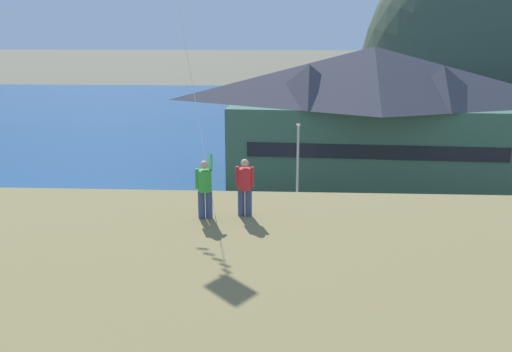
# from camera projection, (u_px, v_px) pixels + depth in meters

# --- Properties ---
(ground_plane) EXTENTS (600.00, 600.00, 0.00)m
(ground_plane) POSITION_uv_depth(u_px,v_px,m) (230.00, 308.00, 26.19)
(ground_plane) COLOR #66604C
(parking_lot_pad) EXTENTS (40.00, 20.00, 0.10)m
(parking_lot_pad) POSITION_uv_depth(u_px,v_px,m) (239.00, 264.00, 31.00)
(parking_lot_pad) COLOR slate
(parking_lot_pad) RESTS_ON ground
(bay_water) EXTENTS (360.00, 84.00, 0.03)m
(bay_water) POSITION_uv_depth(u_px,v_px,m) (269.00, 114.00, 84.02)
(bay_water) COLOR navy
(bay_water) RESTS_ON ground
(harbor_lodge) EXTENTS (25.00, 12.45, 11.38)m
(harbor_lodge) POSITION_uv_depth(u_px,v_px,m) (371.00, 112.00, 45.87)
(harbor_lodge) COLOR #38604C
(harbor_lodge) RESTS_ON ground
(wharf_dock) EXTENTS (3.20, 15.90, 0.70)m
(wharf_dock) POSITION_uv_depth(u_px,v_px,m) (279.00, 144.00, 61.37)
(wharf_dock) COLOR #70604C
(wharf_dock) RESTS_ON ground
(moored_boat_wharfside) EXTENTS (2.39, 6.22, 2.16)m
(moored_boat_wharfside) POSITION_uv_depth(u_px,v_px,m) (248.00, 146.00, 58.56)
(moored_boat_wharfside) COLOR #23564C
(moored_boat_wharfside) RESTS_ON ground
(parked_car_back_row_left) EXTENTS (4.21, 2.07, 1.82)m
(parked_car_back_row_left) POSITION_uv_depth(u_px,v_px,m) (423.00, 247.00, 30.66)
(parked_car_back_row_left) COLOR #B28923
(parked_car_back_row_left) RESTS_ON parking_lot_pad
(parked_car_front_row_end) EXTENTS (4.32, 2.30, 1.82)m
(parked_car_front_row_end) POSITION_uv_depth(u_px,v_px,m) (367.00, 297.00, 25.00)
(parked_car_front_row_end) COLOR #236633
(parked_car_front_row_end) RESTS_ON parking_lot_pad
(parked_car_front_row_silver) EXTENTS (4.36, 2.37, 1.82)m
(parked_car_front_row_silver) POSITION_uv_depth(u_px,v_px,m) (282.00, 235.00, 32.46)
(parked_car_front_row_silver) COLOR silver
(parked_car_front_row_silver) RESTS_ON parking_lot_pad
(parked_car_mid_row_center) EXTENTS (4.34, 2.34, 1.82)m
(parked_car_mid_row_center) POSITION_uv_depth(u_px,v_px,m) (202.00, 242.00, 31.43)
(parked_car_mid_row_center) COLOR #9EA3A8
(parked_car_mid_row_center) RESTS_ON parking_lot_pad
(parked_car_front_row_red) EXTENTS (4.30, 2.25, 1.82)m
(parked_car_front_row_red) POSITION_uv_depth(u_px,v_px,m) (150.00, 280.00, 26.70)
(parked_car_front_row_red) COLOR red
(parked_car_front_row_red) RESTS_ON parking_lot_pad
(parked_car_corner_spot) EXTENTS (4.23, 2.11, 1.82)m
(parked_car_corner_spot) POSITION_uv_depth(u_px,v_px,m) (32.00, 287.00, 25.99)
(parked_car_corner_spot) COLOR silver
(parked_car_corner_spot) RESTS_ON parking_lot_pad
(parked_car_mid_row_near) EXTENTS (4.23, 2.10, 1.82)m
(parked_car_mid_row_near) POSITION_uv_depth(u_px,v_px,m) (110.00, 232.00, 32.92)
(parked_car_mid_row_near) COLOR #236633
(parked_car_mid_row_near) RESTS_ON parking_lot_pad
(parking_light_pole) EXTENTS (0.24, 0.78, 6.89)m
(parking_light_pole) POSITION_uv_depth(u_px,v_px,m) (297.00, 170.00, 35.13)
(parking_light_pole) COLOR #ADADB2
(parking_light_pole) RESTS_ON parking_lot_pad
(person_kite_flyer) EXTENTS (0.52, 0.68, 1.86)m
(person_kite_flyer) POSITION_uv_depth(u_px,v_px,m) (205.00, 187.00, 16.13)
(person_kite_flyer) COLOR #384770
(person_kite_flyer) RESTS_ON grassy_hill_foreground
(person_companion) EXTENTS (0.55, 0.40, 1.74)m
(person_companion) POSITION_uv_depth(u_px,v_px,m) (245.00, 186.00, 16.32)
(person_companion) COLOR #384770
(person_companion) RESTS_ON grassy_hill_foreground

